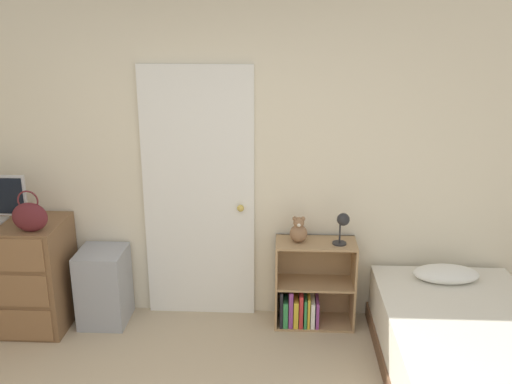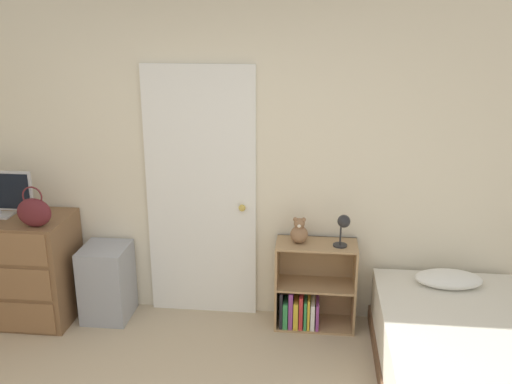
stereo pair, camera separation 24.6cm
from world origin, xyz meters
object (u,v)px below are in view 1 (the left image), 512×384
storage_bin (104,286)px  desk_lamp (343,223)px  dresser (5,274)px  handbag (30,217)px  teddy_bear (299,231)px  bed (469,356)px  bookshelf (309,292)px

storage_bin → desk_lamp: desk_lamp is taller
dresser → desk_lamp: 2.71m
handbag → teddy_bear: (1.99, 0.30, -0.20)m
bed → teddy_bear: bearing=145.4°
desk_lamp → bed: size_ratio=0.14×
storage_bin → teddy_bear: 1.65m
handbag → dresser: bearing=153.2°
dresser → bed: 3.54m
handbag → bookshelf: bearing=8.3°
dresser → handbag: 0.68m
dresser → bookshelf: bearing=3.0°
teddy_bear → desk_lamp: (0.33, -0.04, 0.09)m
handbag → desk_lamp: size_ratio=1.23×
dresser → bed: dresser is taller
dresser → storage_bin: (0.77, 0.08, -0.13)m
handbag → bed: 3.25m
bed → desk_lamp: bearing=137.3°
handbag → bed: size_ratio=0.17×
teddy_bear → dresser: bearing=-176.9°
bookshelf → handbag: bearing=-171.7°
dresser → desk_lamp: desk_lamp is taller
handbag → bed: (3.12, -0.48, -0.77)m
teddy_bear → desk_lamp: 0.35m
teddy_bear → bed: 1.49m
bookshelf → bed: bookshelf is taller
teddy_bear → storage_bin: bearing=-178.3°
handbag → storage_bin: (0.42, 0.26, -0.69)m
dresser → desk_lamp: (2.67, 0.08, 0.45)m
bookshelf → desk_lamp: size_ratio=2.76×
handbag → teddy_bear: 2.02m
teddy_bear → desk_lamp: desk_lamp is taller
dresser → bed: size_ratio=0.53×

